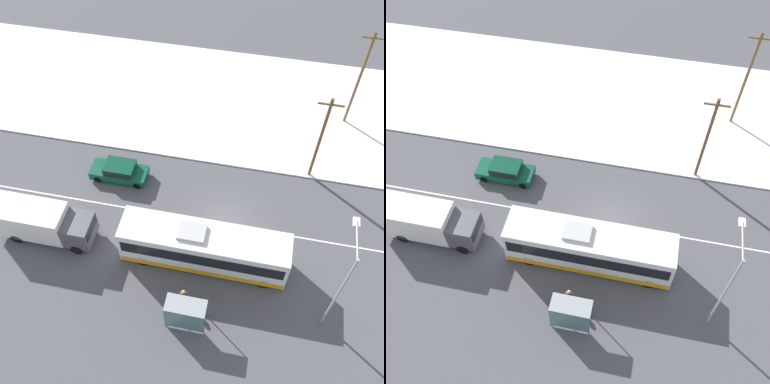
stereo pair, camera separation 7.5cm
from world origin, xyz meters
The scene contains 11 objects.
ground_plane centered at (0.00, 0.00, 0.00)m, with size 120.00×120.00×0.00m, color #4C4C51.
snow_lot centered at (0.00, 13.37, 0.06)m, with size 80.00×15.24×0.12m.
lane_marking_center centered at (0.00, 0.00, 0.00)m, with size 60.00×0.12×0.00m.
city_bus centered at (-0.95, -3.22, 1.71)m, with size 11.27×2.57×3.50m.
box_truck centered at (-12.48, -3.44, 1.65)m, with size 7.00×2.30×2.97m.
sedan_car centered at (-8.87, 2.80, 0.82)m, with size 4.48×1.80×1.51m.
pedestrian_at_stop centered at (-1.63, -6.57, 1.01)m, with size 0.59×0.26×1.65m.
bus_shelter centered at (-1.22, -8.03, 1.67)m, with size 2.53×1.20×2.40m.
streetlamp centered at (7.28, -5.53, 5.07)m, with size 0.36×2.82×8.07m.
utility_pole_roadside centered at (5.88, 6.10, 4.15)m, with size 1.80×0.24×7.93m.
utility_pole_snowlot centered at (8.64, 12.98, 4.66)m, with size 1.80×0.24×8.95m.
Camera 1 is at (1.38, -18.41, 27.84)m, focal length 42.00 mm.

